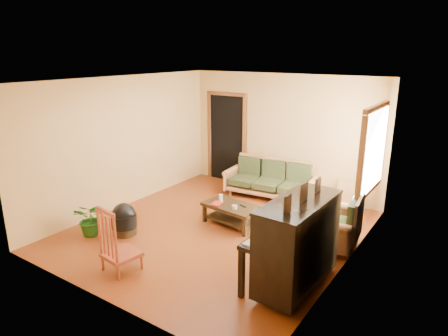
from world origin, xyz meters
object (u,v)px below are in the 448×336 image
Objects in this scene: ceramic_crock at (360,206)px; footstool at (124,223)px; coffee_table at (232,215)px; armchair at (334,220)px; piano at (297,245)px; sofa at (269,179)px; red_chair at (120,239)px; potted_plant at (91,219)px.

footstool is at bearing -133.55° from ceramic_crock.
footstool is at bearing -134.30° from coffee_table.
armchair is 1.43m from piano.
piano is 5.71× the size of ceramic_crock.
footstool is at bearing -118.22° from sofa.
sofa is at bearing -172.26° from ceramic_crock.
armchair is 3.71× the size of ceramic_crock.
piano reaches higher than coffee_table.
sofa is 1.94× the size of red_chair.
ceramic_crock is at bearing 47.01° from coffee_table.
footstool is 4.49m from ceramic_crock.
red_chair is at bearing -102.08° from coffee_table.
footstool reaches higher than ceramic_crock.
ceramic_crock is (1.76, 1.89, -0.07)m from coffee_table.
potted_plant is at bearing -134.44° from ceramic_crock.
piano reaches higher than footstool.
sofa is 3.73m from potted_plant.
red_chair reaches higher than sofa.
coffee_table reaches higher than ceramic_crock.
armchair reaches higher than coffee_table.
armchair is at bearing -42.89° from sofa.
armchair is 0.65× the size of piano.
ceramic_crock is at bearing 46.45° from footstool.
coffee_table is at bearing 45.70° from footstool.
footstool is 1.23m from red_chair.
armchair reaches higher than footstool.
ceramic_crock is 5.04m from potted_plant.
coffee_table is 1.91m from footstool.
sofa reaches higher than ceramic_crock.
potted_plant is at bearing -170.22° from piano.
armchair reaches higher than sofa.
sofa is 4.37× the size of footstool.
ceramic_crock is 0.42× the size of potted_plant.
red_chair reaches higher than potted_plant.
piano is (1.91, -2.85, 0.22)m from sofa.
coffee_table is 1.80× the size of potted_plant.
coffee_table is 1.83m from armchair.
piano is at bearing -97.32° from armchair.
potted_plant is at bearing -122.42° from sofa.
red_chair is 4.68m from ceramic_crock.
sofa is 3.24× the size of potted_plant.
armchair is 3.31m from red_chair.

